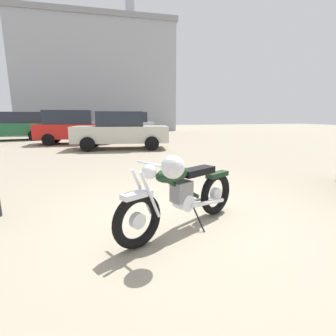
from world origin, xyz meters
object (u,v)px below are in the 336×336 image
object	(u,v)px
silver_sedan_mid	(121,130)
white_estate_far	(128,124)
blue_hatchback_right	(73,127)
red_hatchback_near	(8,125)
vintage_motorcycle	(181,194)

from	to	relation	value
silver_sedan_mid	white_estate_far	size ratio (longest dim) A/B	1.11
blue_hatchback_right	white_estate_far	bearing A→B (deg)	55.64
red_hatchback_near	silver_sedan_mid	bearing A→B (deg)	125.83
vintage_motorcycle	red_hatchback_near	bearing A→B (deg)	-94.19
silver_sedan_mid	red_hatchback_near	bearing A→B (deg)	-34.83
silver_sedan_mid	white_estate_far	distance (m)	7.40
blue_hatchback_right	white_estate_far	distance (m)	5.61
vintage_motorcycle	silver_sedan_mid	bearing A→B (deg)	-117.60
red_hatchback_near	white_estate_far	bearing A→B (deg)	178.44
blue_hatchback_right	vintage_motorcycle	bearing A→B (deg)	-75.20
vintage_motorcycle	blue_hatchback_right	distance (m)	11.82
vintage_motorcycle	blue_hatchback_right	bearing A→B (deg)	-106.31
vintage_motorcycle	silver_sedan_mid	size ratio (longest dim) A/B	0.43
silver_sedan_mid	red_hatchback_near	size ratio (longest dim) A/B	0.89
red_hatchback_near	blue_hatchback_right	bearing A→B (deg)	131.21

